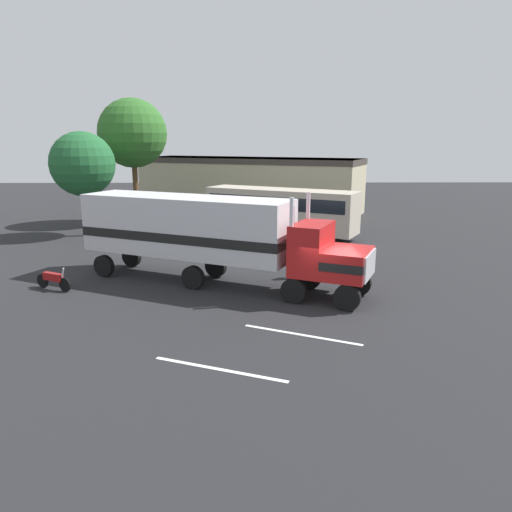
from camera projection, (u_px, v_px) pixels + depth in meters
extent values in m
plane|color=#232326|center=(327.00, 302.00, 20.48)|extent=(120.00, 120.00, 0.00)
cube|color=silver|center=(301.00, 335.00, 17.05)|extent=(4.05, 2.01, 0.01)
cube|color=silver|center=(219.00, 369.00, 14.48)|extent=(4.14, 1.79, 0.01)
cube|color=#B21919|center=(348.00, 263.00, 20.21)|extent=(2.68, 3.02, 1.20)
cube|color=#B21919|center=(312.00, 248.00, 20.73)|extent=(2.32, 2.86, 2.20)
cube|color=silver|center=(370.00, 266.00, 19.84)|extent=(0.95, 1.94, 1.08)
cube|color=black|center=(348.00, 262.00, 20.20)|extent=(2.70, 3.06, 0.36)
cylinder|color=silver|center=(308.00, 230.00, 21.78)|extent=(0.18, 0.18, 3.40)
cylinder|color=silver|center=(291.00, 238.00, 19.82)|extent=(0.18, 0.18, 3.40)
cube|color=silver|center=(186.00, 226.00, 23.09)|extent=(10.63, 6.75, 2.80)
cube|color=black|center=(186.00, 234.00, 23.19)|extent=(10.64, 6.79, 0.44)
cylinder|color=silver|center=(328.00, 270.00, 22.01)|extent=(1.45, 1.12, 0.64)
cylinder|color=black|center=(359.00, 283.00, 21.34)|extent=(1.12, 0.73, 1.10)
cylinder|color=black|center=(347.00, 298.00, 19.39)|extent=(1.12, 0.73, 1.10)
cylinder|color=black|center=(309.00, 277.00, 22.25)|extent=(1.12, 0.73, 1.10)
cylinder|color=black|center=(294.00, 291.00, 20.29)|extent=(1.12, 0.73, 1.10)
cylinder|color=black|center=(216.00, 266.00, 24.20)|extent=(1.12, 0.73, 1.10)
cylinder|color=black|center=(193.00, 277.00, 22.24)|extent=(1.12, 0.73, 1.10)
cylinder|color=black|center=(132.00, 256.00, 26.26)|extent=(1.12, 0.73, 1.10)
cylinder|color=black|center=(104.00, 266.00, 24.31)|extent=(1.12, 0.73, 1.10)
cylinder|color=#2D3347|center=(302.00, 270.00, 23.96)|extent=(0.18, 0.18, 0.82)
cylinder|color=#2D3347|center=(299.00, 270.00, 24.01)|extent=(0.18, 0.18, 0.82)
cylinder|color=#A5728C|center=(301.00, 257.00, 23.82)|extent=(0.34, 0.34, 0.58)
sphere|color=tan|center=(301.00, 249.00, 23.73)|extent=(0.23, 0.23, 0.23)
cube|color=black|center=(302.00, 255.00, 24.00)|extent=(0.30, 0.24, 0.36)
cube|color=#BFB29E|center=(280.00, 209.00, 34.17)|extent=(10.87, 7.53, 2.90)
cube|color=black|center=(280.00, 201.00, 34.04)|extent=(10.31, 7.24, 0.90)
cylinder|color=black|center=(340.00, 232.00, 33.61)|extent=(1.01, 0.73, 1.00)
cylinder|color=black|center=(329.00, 237.00, 31.68)|extent=(1.01, 0.73, 1.00)
cylinder|color=black|center=(243.00, 223.00, 37.16)|extent=(1.01, 0.73, 1.00)
cylinder|color=black|center=(228.00, 228.00, 35.23)|extent=(1.01, 0.73, 1.00)
cylinder|color=black|center=(65.00, 285.00, 21.88)|extent=(0.63, 0.39, 0.66)
cylinder|color=black|center=(43.00, 281.00, 22.51)|extent=(0.63, 0.39, 0.66)
cube|color=maroon|center=(53.00, 277.00, 22.13)|extent=(1.09, 0.72, 0.36)
cylinder|color=silver|center=(62.00, 275.00, 21.82)|extent=(0.28, 0.19, 0.69)
cylinder|color=brown|center=(86.00, 211.00, 34.48)|extent=(0.44, 0.44, 3.56)
sphere|color=#205C2E|center=(82.00, 164.00, 33.69)|extent=(4.52, 4.52, 4.52)
cylinder|color=brown|center=(136.00, 191.00, 39.83)|extent=(0.44, 0.44, 5.39)
sphere|color=#2D6525|center=(133.00, 133.00, 38.74)|extent=(5.54, 5.54, 5.54)
cube|color=#B7AD8C|center=(248.00, 184.00, 46.98)|extent=(22.27, 14.54, 5.12)
cube|color=#3F3833|center=(248.00, 160.00, 46.44)|extent=(22.40, 14.68, 0.50)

